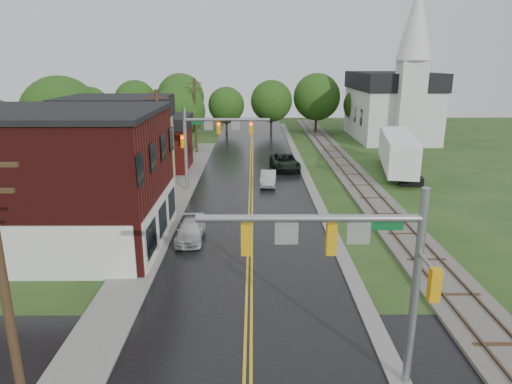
{
  "coord_description": "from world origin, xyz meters",
  "views": [
    {
      "loc": [
        0.23,
        -11.6,
        11.01
      ],
      "look_at": [
        0.37,
        14.35,
        3.5
      ],
      "focal_mm": 32.0,
      "sensor_mm": 36.0,
      "label": 1
    }
  ],
  "objects_px": {
    "utility_pole_b": "(159,148)",
    "tree_left_c": "(128,120)",
    "traffic_signal_far": "(210,134)",
    "utility_pole_c": "(195,114)",
    "brick_building": "(42,179)",
    "traffic_signal_near": "(354,254)",
    "tree_left_b": "(63,118)",
    "suv_dark": "(285,162)",
    "pickup_white": "(191,231)",
    "tree_left_e": "(181,112)",
    "sedan_silver": "(268,178)",
    "utility_pole_a": "(5,292)",
    "semi_trailer": "(398,151)",
    "church": "(393,98)"
  },
  "relations": [
    {
      "from": "brick_building",
      "to": "sedan_silver",
      "type": "distance_m",
      "value": 20.0
    },
    {
      "from": "brick_building",
      "to": "traffic_signal_near",
      "type": "height_order",
      "value": "brick_building"
    },
    {
      "from": "brick_building",
      "to": "traffic_signal_far",
      "type": "distance_m",
      "value": 15.03
    },
    {
      "from": "tree_left_c",
      "to": "utility_pole_b",
      "type": "bearing_deg",
      "value": -68.51
    },
    {
      "from": "traffic_signal_near",
      "to": "tree_left_e",
      "type": "xyz_separation_m",
      "value": [
        -12.32,
        43.9,
        -0.16
      ]
    },
    {
      "from": "tree_left_e",
      "to": "suv_dark",
      "type": "relative_size",
      "value": 1.44
    },
    {
      "from": "pickup_white",
      "to": "sedan_silver",
      "type": "bearing_deg",
      "value": 67.22
    },
    {
      "from": "traffic_signal_far",
      "to": "traffic_signal_near",
      "type": "bearing_deg",
      "value": -74.48
    },
    {
      "from": "traffic_signal_near",
      "to": "utility_pole_c",
      "type": "xyz_separation_m",
      "value": [
        -10.27,
        42.0,
        -0.25
      ]
    },
    {
      "from": "traffic_signal_far",
      "to": "utility_pole_a",
      "type": "relative_size",
      "value": 0.82
    },
    {
      "from": "traffic_signal_far",
      "to": "suv_dark",
      "type": "height_order",
      "value": "traffic_signal_far"
    },
    {
      "from": "pickup_white",
      "to": "utility_pole_b",
      "type": "bearing_deg",
      "value": 114.19
    },
    {
      "from": "brick_building",
      "to": "tree_left_e",
      "type": "xyz_separation_m",
      "value": [
        3.64,
        30.9,
        0.66
      ]
    },
    {
      "from": "traffic_signal_far",
      "to": "tree_left_b",
      "type": "bearing_deg",
      "value": 161.19
    },
    {
      "from": "traffic_signal_near",
      "to": "tree_left_e",
      "type": "distance_m",
      "value": 45.59
    },
    {
      "from": "church",
      "to": "utility_pole_a",
      "type": "relative_size",
      "value": 2.22
    },
    {
      "from": "tree_left_b",
      "to": "tree_left_e",
      "type": "height_order",
      "value": "tree_left_b"
    },
    {
      "from": "semi_trailer",
      "to": "tree_left_e",
      "type": "bearing_deg",
      "value": 151.35
    },
    {
      "from": "suv_dark",
      "to": "semi_trailer",
      "type": "height_order",
      "value": "semi_trailer"
    },
    {
      "from": "tree_left_e",
      "to": "utility_pole_b",
      "type": "bearing_deg",
      "value": -85.1
    },
    {
      "from": "suv_dark",
      "to": "semi_trailer",
      "type": "bearing_deg",
      "value": -16.07
    },
    {
      "from": "tree_left_e",
      "to": "semi_trailer",
      "type": "relative_size",
      "value": 0.64
    },
    {
      "from": "suv_dark",
      "to": "semi_trailer",
      "type": "relative_size",
      "value": 0.44
    },
    {
      "from": "traffic_signal_near",
      "to": "utility_pole_a",
      "type": "distance_m",
      "value": 10.47
    },
    {
      "from": "utility_pole_b",
      "to": "pickup_white",
      "type": "height_order",
      "value": "utility_pole_b"
    },
    {
      "from": "utility_pole_b",
      "to": "tree_left_b",
      "type": "height_order",
      "value": "tree_left_b"
    },
    {
      "from": "traffic_signal_near",
      "to": "tree_left_c",
      "type": "distance_m",
      "value": 41.67
    },
    {
      "from": "tree_left_c",
      "to": "tree_left_e",
      "type": "bearing_deg",
      "value": 50.19
    },
    {
      "from": "tree_left_b",
      "to": "tree_left_c",
      "type": "bearing_deg",
      "value": 63.44
    },
    {
      "from": "traffic_signal_far",
      "to": "utility_pole_c",
      "type": "height_order",
      "value": "utility_pole_c"
    },
    {
      "from": "tree_left_c",
      "to": "suv_dark",
      "type": "xyz_separation_m",
      "value": [
        17.35,
        -4.85,
        -3.73
      ]
    },
    {
      "from": "utility_pole_b",
      "to": "tree_left_c",
      "type": "distance_m",
      "value": 19.24
    },
    {
      "from": "brick_building",
      "to": "utility_pole_b",
      "type": "xyz_separation_m",
      "value": [
        5.68,
        7.0,
        0.57
      ]
    },
    {
      "from": "traffic_signal_far",
      "to": "semi_trailer",
      "type": "bearing_deg",
      "value": 18.6
    },
    {
      "from": "utility_pole_c",
      "to": "tree_left_b",
      "type": "relative_size",
      "value": 0.93
    },
    {
      "from": "utility_pole_a",
      "to": "utility_pole_b",
      "type": "distance_m",
      "value": 22.0
    },
    {
      "from": "utility_pole_c",
      "to": "suv_dark",
      "type": "height_order",
      "value": "utility_pole_c"
    },
    {
      "from": "tree_left_e",
      "to": "pickup_white",
      "type": "bearing_deg",
      "value": -80.53
    },
    {
      "from": "traffic_signal_near",
      "to": "tree_left_b",
      "type": "bearing_deg",
      "value": 125.49
    },
    {
      "from": "tree_left_e",
      "to": "tree_left_b",
      "type": "bearing_deg",
      "value": -122.74
    },
    {
      "from": "tree_left_b",
      "to": "semi_trailer",
      "type": "height_order",
      "value": "tree_left_b"
    },
    {
      "from": "utility_pole_b",
      "to": "tree_left_c",
      "type": "relative_size",
      "value": 1.18
    },
    {
      "from": "tree_left_c",
      "to": "sedan_silver",
      "type": "distance_m",
      "value": 19.4
    },
    {
      "from": "church",
      "to": "tree_left_e",
      "type": "distance_m",
      "value": 29.91
    },
    {
      "from": "sedan_silver",
      "to": "tree_left_e",
      "type": "bearing_deg",
      "value": 125.32
    },
    {
      "from": "utility_pole_a",
      "to": "tree_left_e",
      "type": "bearing_deg",
      "value": 92.55
    },
    {
      "from": "utility_pole_a",
      "to": "pickup_white",
      "type": "relative_size",
      "value": 2.22
    },
    {
      "from": "utility_pole_a",
      "to": "utility_pole_b",
      "type": "bearing_deg",
      "value": 90.0
    },
    {
      "from": "utility_pole_a",
      "to": "tree_left_b",
      "type": "distance_m",
      "value": 33.77
    },
    {
      "from": "utility_pole_b",
      "to": "pickup_white",
      "type": "distance_m",
      "value": 8.26
    }
  ]
}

